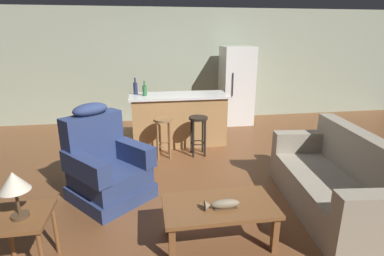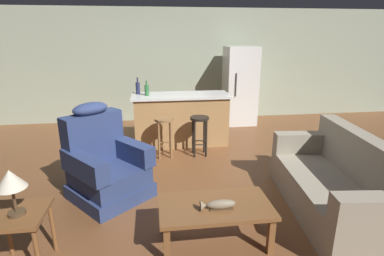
{
  "view_description": "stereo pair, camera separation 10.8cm",
  "coord_description": "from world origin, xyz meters",
  "px_view_note": "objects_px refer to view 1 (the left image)",
  "views": [
    {
      "loc": [
        -0.63,
        -4.06,
        2.0
      ],
      "look_at": [
        0.01,
        -0.1,
        0.75
      ],
      "focal_mm": 28.0,
      "sensor_mm": 36.0,
      "label": 1
    },
    {
      "loc": [
        -0.52,
        -4.08,
        2.0
      ],
      "look_at": [
        0.01,
        -0.1,
        0.75
      ],
      "focal_mm": 28.0,
      "sensor_mm": 36.0,
      "label": 2
    }
  ],
  "objects_px": {
    "recliner_near_lamp": "(106,166)",
    "table_lamp": "(14,184)",
    "coffee_table": "(219,209)",
    "bar_stool_left": "(163,130)",
    "couch": "(337,184)",
    "bottle_short_amber": "(145,90)",
    "end_table": "(21,226)",
    "fish_figurine": "(222,204)",
    "bottle_tall_green": "(135,88)",
    "bar_stool_right": "(198,129)",
    "refrigerator": "(236,86)",
    "kitchen_island": "(179,119)"
  },
  "relations": [
    {
      "from": "bar_stool_left",
      "to": "kitchen_island",
      "type": "bearing_deg",
      "value": 61.46
    },
    {
      "from": "bottle_tall_green",
      "to": "bottle_short_amber",
      "type": "relative_size",
      "value": 1.14
    },
    {
      "from": "recliner_near_lamp",
      "to": "refrigerator",
      "type": "xyz_separation_m",
      "value": [
        2.63,
        3.03,
        0.46
      ]
    },
    {
      "from": "bar_stool_right",
      "to": "bottle_tall_green",
      "type": "bearing_deg",
      "value": 142.94
    },
    {
      "from": "bottle_tall_green",
      "to": "coffee_table",
      "type": "bearing_deg",
      "value": -74.92
    },
    {
      "from": "bar_stool_left",
      "to": "bar_stool_right",
      "type": "bearing_deg",
      "value": 0.0
    },
    {
      "from": "table_lamp",
      "to": "bottle_tall_green",
      "type": "xyz_separation_m",
      "value": [
        0.91,
        3.22,
        0.2
      ]
    },
    {
      "from": "kitchen_island",
      "to": "couch",
      "type": "bearing_deg",
      "value": -59.17
    },
    {
      "from": "refrigerator",
      "to": "bottle_short_amber",
      "type": "height_order",
      "value": "refrigerator"
    },
    {
      "from": "end_table",
      "to": "bar_stool_left",
      "type": "height_order",
      "value": "bar_stool_left"
    },
    {
      "from": "fish_figurine",
      "to": "recliner_near_lamp",
      "type": "height_order",
      "value": "recliner_near_lamp"
    },
    {
      "from": "table_lamp",
      "to": "bar_stool_left",
      "type": "bearing_deg",
      "value": 61.1
    },
    {
      "from": "kitchen_island",
      "to": "bar_stool_right",
      "type": "height_order",
      "value": "kitchen_island"
    },
    {
      "from": "couch",
      "to": "bar_stool_left",
      "type": "height_order",
      "value": "couch"
    },
    {
      "from": "coffee_table",
      "to": "bar_stool_left",
      "type": "xyz_separation_m",
      "value": [
        -0.39,
        2.29,
        0.11
      ]
    },
    {
      "from": "end_table",
      "to": "bottle_short_amber",
      "type": "height_order",
      "value": "bottle_short_amber"
    },
    {
      "from": "refrigerator",
      "to": "bottle_tall_green",
      "type": "bearing_deg",
      "value": -155.14
    },
    {
      "from": "bar_stool_left",
      "to": "refrigerator",
      "type": "height_order",
      "value": "refrigerator"
    },
    {
      "from": "coffee_table",
      "to": "bar_stool_right",
      "type": "xyz_separation_m",
      "value": [
        0.21,
        2.29,
        0.11
      ]
    },
    {
      "from": "fish_figurine",
      "to": "bottle_short_amber",
      "type": "xyz_separation_m",
      "value": [
        -0.67,
        2.98,
        0.59
      ]
    },
    {
      "from": "fish_figurine",
      "to": "bar_stool_left",
      "type": "xyz_separation_m",
      "value": [
        -0.39,
        2.36,
        0.01
      ]
    },
    {
      "from": "coffee_table",
      "to": "bar_stool_right",
      "type": "relative_size",
      "value": 1.62
    },
    {
      "from": "coffee_table",
      "to": "bar_stool_left",
      "type": "bearing_deg",
      "value": 99.61
    },
    {
      "from": "recliner_near_lamp",
      "to": "table_lamp",
      "type": "distance_m",
      "value": 1.42
    },
    {
      "from": "fish_figurine",
      "to": "kitchen_island",
      "type": "xyz_separation_m",
      "value": [
        -0.05,
        2.99,
        0.02
      ]
    },
    {
      "from": "bar_stool_right",
      "to": "bottle_short_amber",
      "type": "xyz_separation_m",
      "value": [
        -0.87,
        0.61,
        0.58
      ]
    },
    {
      "from": "coffee_table",
      "to": "bar_stool_left",
      "type": "height_order",
      "value": "bar_stool_left"
    },
    {
      "from": "end_table",
      "to": "bar_stool_left",
      "type": "xyz_separation_m",
      "value": [
        1.37,
        2.41,
        0.01
      ]
    },
    {
      "from": "recliner_near_lamp",
      "to": "bar_stool_right",
      "type": "relative_size",
      "value": 1.76
    },
    {
      "from": "couch",
      "to": "bottle_short_amber",
      "type": "distance_m",
      "value": 3.43
    },
    {
      "from": "bottle_tall_green",
      "to": "bottle_short_amber",
      "type": "xyz_separation_m",
      "value": [
        0.17,
        -0.17,
        -0.01
      ]
    },
    {
      "from": "recliner_near_lamp",
      "to": "bottle_tall_green",
      "type": "height_order",
      "value": "bottle_tall_green"
    },
    {
      "from": "end_table",
      "to": "bar_stool_right",
      "type": "height_order",
      "value": "bar_stool_right"
    },
    {
      "from": "bar_stool_right",
      "to": "bottle_tall_green",
      "type": "height_order",
      "value": "bottle_tall_green"
    },
    {
      "from": "coffee_table",
      "to": "end_table",
      "type": "xyz_separation_m",
      "value": [
        -1.76,
        -0.12,
        0.1
      ]
    },
    {
      "from": "refrigerator",
      "to": "end_table",
      "type": "bearing_deg",
      "value": -126.94
    },
    {
      "from": "fish_figurine",
      "to": "bottle_tall_green",
      "type": "relative_size",
      "value": 1.11
    },
    {
      "from": "bottle_tall_green",
      "to": "fish_figurine",
      "type": "bearing_deg",
      "value": -75.15
    },
    {
      "from": "bar_stool_right",
      "to": "bar_stool_left",
      "type": "bearing_deg",
      "value": 180.0
    },
    {
      "from": "fish_figurine",
      "to": "bottle_tall_green",
      "type": "height_order",
      "value": "bottle_tall_green"
    },
    {
      "from": "refrigerator",
      "to": "bottle_short_amber",
      "type": "distance_m",
      "value": 2.43
    },
    {
      "from": "end_table",
      "to": "refrigerator",
      "type": "distance_m",
      "value": 5.32
    },
    {
      "from": "couch",
      "to": "bar_stool_left",
      "type": "distance_m",
      "value": 2.72
    },
    {
      "from": "coffee_table",
      "to": "recliner_near_lamp",
      "type": "relative_size",
      "value": 0.92
    },
    {
      "from": "kitchen_island",
      "to": "bottle_tall_green",
      "type": "relative_size",
      "value": 5.88
    },
    {
      "from": "coffee_table",
      "to": "recliner_near_lamp",
      "type": "height_order",
      "value": "recliner_near_lamp"
    },
    {
      "from": "couch",
      "to": "table_lamp",
      "type": "height_order",
      "value": "table_lamp"
    },
    {
      "from": "couch",
      "to": "bottle_short_amber",
      "type": "relative_size",
      "value": 7.39
    },
    {
      "from": "recliner_near_lamp",
      "to": "bar_stool_left",
      "type": "height_order",
      "value": "recliner_near_lamp"
    },
    {
      "from": "coffee_table",
      "to": "couch",
      "type": "distance_m",
      "value": 1.54
    }
  ]
}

